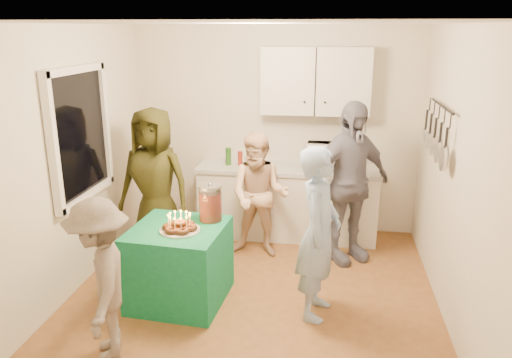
# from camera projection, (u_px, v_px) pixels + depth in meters

# --- Properties ---
(floor) EXTENTS (4.00, 4.00, 0.00)m
(floor) POSITION_uv_depth(u_px,v_px,m) (251.00, 302.00, 4.86)
(floor) COLOR brown
(floor) RESTS_ON ground
(ceiling) EXTENTS (4.00, 4.00, 0.00)m
(ceiling) POSITION_uv_depth(u_px,v_px,m) (250.00, 23.00, 4.11)
(ceiling) COLOR white
(ceiling) RESTS_ON floor
(back_wall) EXTENTS (3.60, 3.60, 0.00)m
(back_wall) POSITION_uv_depth(u_px,v_px,m) (275.00, 131.00, 6.38)
(back_wall) COLOR silver
(back_wall) RESTS_ON floor
(left_wall) EXTENTS (4.00, 4.00, 0.00)m
(left_wall) POSITION_uv_depth(u_px,v_px,m) (64.00, 166.00, 4.74)
(left_wall) COLOR silver
(left_wall) RESTS_ON floor
(right_wall) EXTENTS (4.00, 4.00, 0.00)m
(right_wall) POSITION_uv_depth(u_px,v_px,m) (459.00, 183.00, 4.23)
(right_wall) COLOR silver
(right_wall) RESTS_ON floor
(window_night) EXTENTS (0.04, 1.00, 1.20)m
(window_night) POSITION_uv_depth(u_px,v_px,m) (79.00, 134.00, 4.95)
(window_night) COLOR black
(window_night) RESTS_ON left_wall
(counter) EXTENTS (2.20, 0.58, 0.86)m
(counter) POSITION_uv_depth(u_px,v_px,m) (287.00, 203.00, 6.32)
(counter) COLOR white
(counter) RESTS_ON floor
(countertop) EXTENTS (2.24, 0.62, 0.05)m
(countertop) POSITION_uv_depth(u_px,v_px,m) (288.00, 169.00, 6.19)
(countertop) COLOR beige
(countertop) RESTS_ON counter
(upper_cabinet) EXTENTS (1.30, 0.30, 0.80)m
(upper_cabinet) POSITION_uv_depth(u_px,v_px,m) (316.00, 81.00, 5.97)
(upper_cabinet) COLOR white
(upper_cabinet) RESTS_ON back_wall
(pot_rack) EXTENTS (0.12, 1.00, 0.60)m
(pot_rack) POSITION_uv_depth(u_px,v_px,m) (437.00, 132.00, 4.81)
(pot_rack) COLOR black
(pot_rack) RESTS_ON right_wall
(microwave) EXTENTS (0.55, 0.38, 0.30)m
(microwave) POSITION_uv_depth(u_px,v_px,m) (329.00, 157.00, 6.06)
(microwave) COLOR white
(microwave) RESTS_ON countertop
(party_table) EXTENTS (0.91, 0.91, 0.76)m
(party_table) POSITION_uv_depth(u_px,v_px,m) (179.00, 264.00, 4.81)
(party_table) COLOR #117646
(party_table) RESTS_ON floor
(donut_cake) EXTENTS (0.38, 0.38, 0.18)m
(donut_cake) POSITION_uv_depth(u_px,v_px,m) (180.00, 222.00, 4.60)
(donut_cake) COLOR #381C0C
(donut_cake) RESTS_ON party_table
(punch_jar) EXTENTS (0.22, 0.22, 0.34)m
(punch_jar) POSITION_uv_depth(u_px,v_px,m) (210.00, 204.00, 4.83)
(punch_jar) COLOR #AF240E
(punch_jar) RESTS_ON party_table
(man_birthday) EXTENTS (0.46, 0.63, 1.60)m
(man_birthday) POSITION_uv_depth(u_px,v_px,m) (319.00, 234.00, 4.46)
(man_birthday) COLOR #9CB8E3
(man_birthday) RESTS_ON floor
(woman_back_left) EXTENTS (0.91, 0.65, 1.73)m
(woman_back_left) POSITION_uv_depth(u_px,v_px,m) (155.00, 183.00, 5.67)
(woman_back_left) COLOR #4C4A15
(woman_back_left) RESTS_ON floor
(woman_back_center) EXTENTS (0.75, 0.61, 1.45)m
(woman_back_center) POSITION_uv_depth(u_px,v_px,m) (259.00, 196.00, 5.69)
(woman_back_center) COLOR #EAA27A
(woman_back_center) RESTS_ON floor
(woman_back_right) EXTENTS (1.13, 0.98, 1.83)m
(woman_back_right) POSITION_uv_depth(u_px,v_px,m) (349.00, 183.00, 5.51)
(woman_back_right) COLOR black
(woman_back_right) RESTS_ON floor
(child_near_left) EXTENTS (0.79, 0.99, 1.34)m
(child_near_left) POSITION_uv_depth(u_px,v_px,m) (101.00, 280.00, 3.91)
(child_near_left) COLOR #665A52
(child_near_left) RESTS_ON floor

